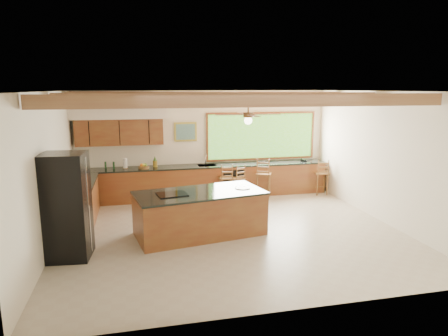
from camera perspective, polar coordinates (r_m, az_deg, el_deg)
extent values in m
plane|color=#BCB19C|center=(8.80, 1.04, -9.02)|extent=(7.20, 7.20, 0.00)
cube|color=silver|center=(11.54, -2.79, 3.54)|extent=(7.20, 0.04, 3.00)
cube|color=silver|center=(5.38, 9.40, -5.66)|extent=(7.20, 0.04, 3.00)
cube|color=silver|center=(8.32, -23.77, -0.45)|extent=(0.04, 6.50, 3.00)
cube|color=silver|center=(9.88, 21.80, 1.43)|extent=(0.04, 6.50, 3.00)
cube|color=#AD7B56|center=(8.25, 1.11, 10.91)|extent=(7.20, 6.50, 0.04)
cube|color=#96734B|center=(6.71, 4.43, 9.59)|extent=(7.10, 0.15, 0.22)
cube|color=#96734B|center=(8.74, 0.31, 10.02)|extent=(7.10, 0.15, 0.22)
cube|color=#96734B|center=(10.50, -1.94, 10.23)|extent=(7.10, 0.15, 0.22)
cube|color=brown|center=(11.14, -14.67, 4.98)|extent=(2.30, 0.35, 0.70)
cube|color=white|center=(11.02, -14.84, 8.04)|extent=(2.60, 0.50, 0.48)
cylinder|color=#FFEABF|center=(11.08, -18.42, 6.66)|extent=(0.10, 0.10, 0.01)
cylinder|color=#FFEABF|center=(11.03, -11.12, 7.01)|extent=(0.10, 0.10, 0.01)
cube|color=#7BC145|center=(11.90, 5.34, 4.57)|extent=(3.20, 0.04, 1.30)
cube|color=#A89533|center=(11.38, -5.52, 5.17)|extent=(0.64, 0.03, 0.54)
cube|color=#407461|center=(11.36, -5.50, 5.16)|extent=(0.54, 0.01, 0.44)
cube|color=brown|center=(11.40, -2.44, -1.97)|extent=(7.00, 0.65, 0.88)
cube|color=black|center=(11.31, -2.46, 0.30)|extent=(7.04, 0.69, 0.04)
cube|color=brown|center=(9.80, -19.87, -4.87)|extent=(0.65, 2.35, 0.88)
cube|color=black|center=(9.69, -20.05, -2.25)|extent=(0.69, 2.39, 0.04)
cube|color=black|center=(11.24, 1.38, -2.27)|extent=(0.60, 0.02, 0.78)
cube|color=silver|center=(11.30, -2.46, 0.32)|extent=(0.50, 0.38, 0.03)
cylinder|color=silver|center=(11.47, -2.65, 1.32)|extent=(0.03, 0.03, 0.30)
cylinder|color=silver|center=(11.35, -2.56, 1.88)|extent=(0.03, 0.20, 0.03)
cylinder|color=white|center=(11.14, -13.94, 0.65)|extent=(0.11, 0.11, 0.28)
cylinder|color=#1A421E|center=(11.30, -16.56, 0.40)|extent=(0.05, 0.05, 0.18)
cylinder|color=#1A421E|center=(11.20, -15.47, 0.39)|extent=(0.05, 0.05, 0.19)
cube|color=black|center=(12.13, 11.29, 1.14)|extent=(0.23, 0.21, 0.08)
cube|color=brown|center=(8.51, -3.48, -6.59)|extent=(2.80, 1.65, 0.89)
cube|color=black|center=(8.38, -3.52, -3.56)|extent=(2.85, 1.70, 0.04)
cube|color=black|center=(8.20, -7.43, -3.74)|extent=(0.66, 0.56, 0.02)
cylinder|color=white|center=(8.67, 2.67, -2.85)|extent=(0.32, 0.32, 0.02)
cube|color=black|center=(7.75, -21.58, -5.12)|extent=(0.83, 0.81, 1.94)
cube|color=silver|center=(7.70, -18.79, -5.04)|extent=(0.03, 0.05, 1.78)
cube|color=brown|center=(11.01, 0.25, -1.43)|extent=(0.38, 0.38, 0.04)
cylinder|color=brown|center=(10.91, -0.33, -3.30)|extent=(0.04, 0.04, 0.61)
cylinder|color=brown|center=(10.98, 1.17, -3.21)|extent=(0.04, 0.04, 0.61)
cylinder|color=brown|center=(11.19, -0.66, -2.92)|extent=(0.04, 0.04, 0.61)
cylinder|color=brown|center=(11.26, 0.81, -2.84)|extent=(0.04, 0.04, 0.61)
cube|color=brown|center=(11.09, 1.90, -1.48)|extent=(0.47, 0.47, 0.04)
cylinder|color=brown|center=(11.00, 1.36, -3.26)|extent=(0.03, 0.03, 0.58)
cylinder|color=brown|center=(11.07, 2.78, -3.17)|extent=(0.03, 0.03, 0.58)
cylinder|color=brown|center=(11.26, 1.01, -2.90)|extent=(0.03, 0.03, 0.58)
cylinder|color=brown|center=(11.33, 2.40, -2.82)|extent=(0.03, 0.03, 0.58)
cube|color=brown|center=(11.29, 5.69, -0.83)|extent=(0.54, 0.54, 0.04)
cylinder|color=brown|center=(11.17, 5.12, -2.84)|extent=(0.04, 0.04, 0.67)
cylinder|color=brown|center=(11.27, 6.70, -2.74)|extent=(0.04, 0.04, 0.67)
cylinder|color=brown|center=(11.47, 4.63, -2.45)|extent=(0.04, 0.04, 0.67)
cylinder|color=brown|center=(11.57, 6.17, -2.36)|extent=(0.04, 0.04, 0.67)
cube|color=brown|center=(11.96, 13.71, -0.70)|extent=(0.42, 0.42, 0.04)
cylinder|color=brown|center=(11.84, 13.31, -2.43)|extent=(0.04, 0.04, 0.61)
cylinder|color=brown|center=(11.97, 14.59, -2.34)|extent=(0.04, 0.04, 0.61)
cylinder|color=brown|center=(12.10, 12.69, -2.11)|extent=(0.04, 0.04, 0.61)
cylinder|color=brown|center=(12.23, 13.95, -2.03)|extent=(0.04, 0.04, 0.61)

